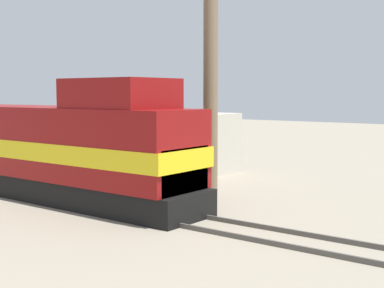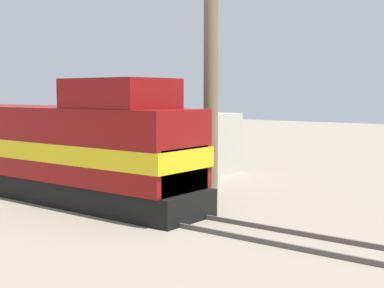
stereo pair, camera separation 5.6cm
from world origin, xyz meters
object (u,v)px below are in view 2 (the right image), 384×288
(utility_pole, at_px, (211,60))
(person_bystander, at_px, (157,171))
(billboard_sign, at_px, (178,126))
(vendor_umbrella, at_px, (117,137))
(locomotive, at_px, (44,148))
(bicycle, at_px, (175,180))

(utility_pole, distance_m, person_bystander, 5.20)
(utility_pole, bearing_deg, billboard_sign, 52.82)
(utility_pole, distance_m, vendor_umbrella, 6.32)
(utility_pole, height_order, billboard_sign, utility_pole)
(locomotive, relative_size, person_bystander, 9.58)
(locomotive, xyz_separation_m, billboard_sign, (7.74, -0.85, 0.54))
(utility_pole, xyz_separation_m, bicycle, (0.52, 2.32, -5.23))
(vendor_umbrella, relative_size, bicycle, 1.30)
(utility_pole, distance_m, bicycle, 5.75)
(vendor_umbrella, bearing_deg, billboard_sign, -10.83)
(utility_pole, relative_size, bicycle, 5.98)
(locomotive, xyz_separation_m, bicycle, (4.77, -3.12, -1.63))
(utility_pole, distance_m, billboard_sign, 6.53)
(billboard_sign, height_order, person_bystander, billboard_sign)
(locomotive, height_order, vendor_umbrella, locomotive)
(vendor_umbrella, bearing_deg, locomotive, 178.01)
(vendor_umbrella, height_order, person_bystander, vendor_umbrella)
(person_bystander, height_order, bicycle, person_bystander)
(vendor_umbrella, bearing_deg, utility_pole, -87.86)
(locomotive, distance_m, utility_pole, 7.79)
(bicycle, bearing_deg, vendor_umbrella, 124.83)
(locomotive, distance_m, vendor_umbrella, 4.06)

